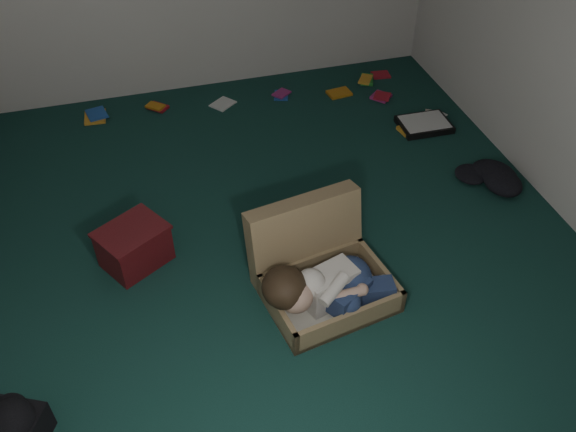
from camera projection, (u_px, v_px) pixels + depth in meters
floor at (282, 240)px, 4.20m from camera, size 4.50×4.50×0.00m
suitcase at (319, 268)px, 3.78m from camera, size 0.86×0.85×0.55m
person at (326, 286)px, 3.61m from camera, size 0.83×0.40×0.34m
maroon_bin at (134, 246)px, 3.95m from camera, size 0.53×0.50×0.29m
backpack at (16, 425)px, 3.05m from camera, size 0.46×0.42×0.22m
clothing_pile at (490, 174)px, 4.64m from camera, size 0.52×0.45×0.14m
paper_tray at (424, 124)px, 5.23m from camera, size 0.44×0.33×0.06m
book_scatter at (307, 101)px, 5.55m from camera, size 3.02×1.18×0.02m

